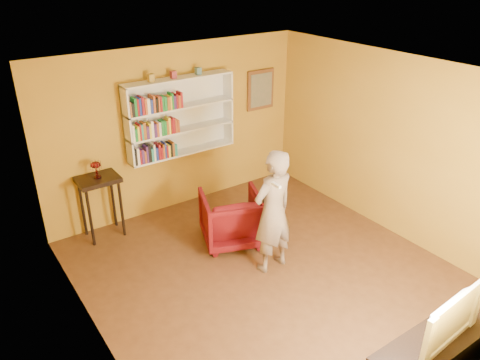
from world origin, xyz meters
name	(u,v)px	position (x,y,z in m)	size (l,w,h in m)	color
room_shell	(272,210)	(0.00, 0.00, 1.02)	(5.30, 5.80, 2.88)	#4C2E18
bookshelf	(179,116)	(0.00, 2.41, 1.59)	(1.80, 0.29, 1.23)	white
books_row_lower	(154,152)	(-0.52, 2.31, 1.13)	(0.71, 0.19, 0.27)	black
books_row_middle	(154,129)	(-0.49, 2.30, 1.51)	(0.77, 0.19, 0.26)	white
books_row_upper	(154,104)	(-0.45, 2.30, 1.89)	(0.85, 0.19, 0.27)	#9F531C
ornament_left	(151,78)	(-0.45, 2.35, 2.27)	(0.08, 0.08, 0.11)	#A88830
ornament_centre	(173,75)	(-0.08, 2.35, 2.27)	(0.08, 0.08, 0.11)	#8E2F41
ornament_right	(198,71)	(0.35, 2.35, 2.27)	(0.08, 0.08, 0.11)	slate
framed_painting	(261,90)	(1.65, 2.46, 1.75)	(0.55, 0.05, 0.70)	brown
console_table	(99,188)	(-1.45, 2.25, 0.81)	(0.59, 0.45, 0.97)	black
ruby_lustre	(96,166)	(-1.45, 2.25, 1.15)	(0.16, 0.15, 0.25)	maroon
armchair	(232,218)	(0.05, 1.00, 0.39)	(0.84, 0.87, 0.79)	#49050D
person	(273,212)	(0.14, 0.16, 0.87)	(0.63, 0.41, 1.73)	#756255
game_remote	(276,185)	(-0.06, -0.13, 1.43)	(0.04, 0.15, 0.04)	white
tv_cabinet	(433,358)	(0.29, -2.25, 0.27)	(1.53, 0.46, 0.55)	black
television	(444,316)	(0.29, -2.25, 0.82)	(0.96, 0.13, 0.55)	black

